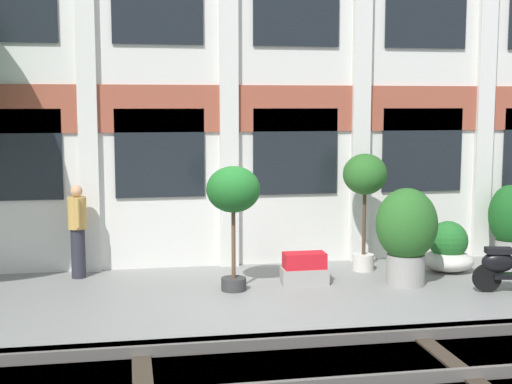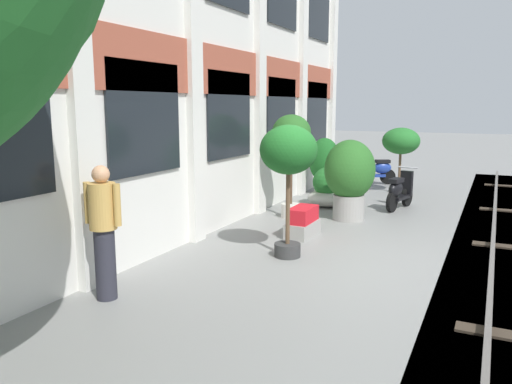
{
  "view_description": "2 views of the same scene",
  "coord_description": "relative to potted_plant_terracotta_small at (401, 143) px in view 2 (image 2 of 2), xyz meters",
  "views": [
    {
      "loc": [
        -1.95,
        -10.97,
        3.19
      ],
      "look_at": [
        0.34,
        1.68,
        1.59
      ],
      "focal_mm": 50.0,
      "sensor_mm": 36.0,
      "label": 1
    },
    {
      "loc": [
        -7.51,
        -2.11,
        2.45
      ],
      "look_at": [
        -1.01,
        1.04,
        1.19
      ],
      "focal_mm": 35.0,
      "sensor_mm": 36.0,
      "label": 2
    }
  ],
  "objects": [
    {
      "name": "potted_plant_wide_bowl",
      "position": [
        -2.66,
        1.23,
        -1.01
      ],
      "size": [
        0.97,
        0.97,
        0.97
      ],
      "color": "beige",
      "rests_on": "ground"
    },
    {
      "name": "potted_plant_glazed_jar",
      "position": [
        -3.87,
        0.38,
        -0.44
      ],
      "size": [
        1.08,
        1.08,
        1.73
      ],
      "color": "gray",
      "rests_on": "ground"
    },
    {
      "name": "potted_plant_square_trough",
      "position": [
        -5.61,
        0.78,
        -1.15
      ],
      "size": [
        0.85,
        0.47,
        0.56
      ],
      "color": "gray",
      "rests_on": "ground"
    },
    {
      "name": "potted_plant_fluted_column",
      "position": [
        -1.04,
        1.87,
        -0.55
      ],
      "size": [
        0.85,
        0.85,
        1.56
      ],
      "color": "gray",
      "rests_on": "ground"
    },
    {
      "name": "apartment_facade",
      "position": [
        -6.72,
        2.7,
        2.73
      ],
      "size": [
        16.36,
        0.64,
        8.33
      ],
      "color": "silver",
      "rests_on": "ground"
    },
    {
      "name": "scooter_second_parked",
      "position": [
        1.28,
        0.94,
        -0.98
      ],
      "size": [
        0.81,
        1.24,
        0.98
      ],
      "rotation": [
        0.0,
        0.0,
        2.1
      ],
      "color": "black",
      "rests_on": "ground"
    },
    {
      "name": "potted_plant_low_pan",
      "position": [
        -6.92,
        0.55,
        0.24
      ],
      "size": [
        0.92,
        0.92,
        2.15
      ],
      "color": "#333333",
      "rests_on": "ground"
    },
    {
      "name": "potted_plant_tall_urn",
      "position": [
        -4.24,
        1.58,
        0.3
      ],
      "size": [
        0.84,
        0.84,
        2.25
      ],
      "color": "beige",
      "rests_on": "ground"
    },
    {
      "name": "potted_plant_terracotta_small",
      "position": [
        0.0,
        0.0,
        0.0
      ],
      "size": [
        1.03,
        1.03,
        1.83
      ],
      "color": "#B76647",
      "rests_on": "ground"
    },
    {
      "name": "scooter_near_curb",
      "position": [
        -2.31,
        -0.4,
        -0.98
      ],
      "size": [
        1.37,
        0.58,
        0.98
      ],
      "rotation": [
        0.0,
        0.0,
        6.06
      ],
      "color": "black",
      "rests_on": "ground"
    },
    {
      "name": "resident_by_doorway",
      "position": [
        -9.6,
        1.95,
        -0.49
      ],
      "size": [
        0.34,
        0.53,
        1.72
      ],
      "rotation": [
        0.0,
        0.0,
        -3.05
      ],
      "color": "#282833",
      "rests_on": "ground"
    },
    {
      "name": "ground_plane",
      "position": [
        -6.72,
        -0.31,
        -1.41
      ],
      "size": [
        80.0,
        80.0,
        0.0
      ],
      "primitive_type": "plane",
      "color": "gray"
    }
  ]
}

